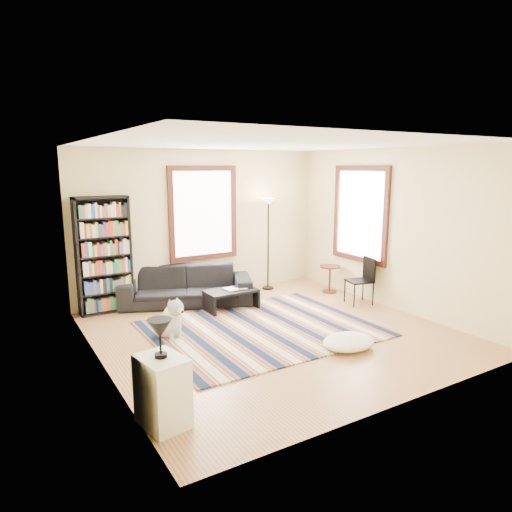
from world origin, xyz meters
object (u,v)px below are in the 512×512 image
sofa (186,285)px  floor_lamp (268,244)px  floor_cushion (349,342)px  dog (168,317)px  bookshelf (104,255)px  coffee_table (231,300)px  folding_chair (359,281)px  white_cabinet (162,391)px  side_table (330,279)px

sofa → floor_lamp: (1.84, 0.10, 0.59)m
floor_cushion → dog: (-1.99, 1.71, 0.20)m
sofa → floor_lamp: bearing=25.8°
floor_lamp → bookshelf: bearing=177.0°
bookshelf → coffee_table: (1.90, -1.02, -0.82)m
floor_lamp → folding_chair: floor_lamp is taller
white_cabinet → coffee_table: bearing=41.2°
bookshelf → white_cabinet: (-0.37, -3.89, -0.65)m
sofa → side_table: 2.87m
bookshelf → floor_lamp: (3.21, -0.17, -0.07)m
floor_lamp → white_cabinet: 5.19m
sofa → dog: bearing=-98.9°
floor_cushion → folding_chair: size_ratio=0.91×
side_table → white_cabinet: 5.34m
bookshelf → dog: (0.49, -1.69, -0.70)m
floor_lamp → white_cabinet: floor_lamp is taller
side_table → folding_chair: (-0.05, -0.88, 0.16)m
bookshelf → coffee_table: bookshelf is taller
floor_cushion → folding_chair: bearing=43.1°
bookshelf → floor_lamp: size_ratio=1.08×
coffee_table → floor_cushion: (0.58, -2.38, -0.08)m
floor_lamp → coffee_table: bearing=-147.1°
bookshelf → floor_lamp: bookshelf is taller
side_table → floor_cushion: bearing=-124.8°
coffee_table → white_cabinet: white_cabinet is taller
folding_chair → white_cabinet: bearing=-141.9°
floor_cushion → dog: dog is taller
white_cabinet → dog: (0.86, 2.20, -0.05)m
sofa → folding_chair: folding_chair is taller
coffee_table → white_cabinet: (-2.27, -2.88, 0.17)m
coffee_table → side_table: (2.23, -0.01, 0.09)m
dog → white_cabinet: bearing=-125.9°
coffee_table → white_cabinet: bearing=-128.3°
floor_cushion → floor_lamp: 3.41m
sofa → floor_cushion: size_ratio=3.00×
bookshelf → white_cabinet: size_ratio=2.86×
floor_cushion → dog: bearing=139.3°
sofa → dog: size_ratio=3.91×
bookshelf → dog: bearing=-73.7°
coffee_table → side_table: side_table is taller
bookshelf → floor_cushion: (2.48, -3.40, -0.90)m
side_table → dog: dog is taller
floor_cushion → white_cabinet: (-2.85, -0.49, 0.25)m
folding_chair → dog: size_ratio=1.43×
bookshelf → side_table: 4.32m
bookshelf → coffee_table: 2.31m
sofa → dog: sofa is taller
bookshelf → coffee_table: bearing=-28.1°
sofa → bookshelf: size_ratio=1.18×
side_table → white_cabinet: white_cabinet is taller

